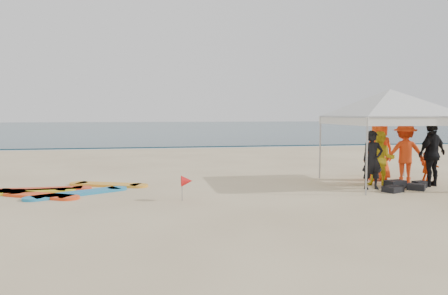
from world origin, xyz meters
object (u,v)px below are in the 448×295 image
Objects in this scene: person_orange_b at (379,151)px; surfboard_spread at (38,192)px; person_yellow at (381,159)px; marker_pennant at (187,181)px; person_orange_a at (405,153)px; person_black_b at (432,154)px; canopy_tent at (390,89)px; person_black_a at (372,160)px; person_seated at (427,166)px.

person_orange_b is 10.48m from surfboard_spread.
person_yellow is 6.06m from marker_pennant.
person_yellow is 1.05m from person_orange_a.
person_orange_a is at bearing -1.62° from surfboard_spread.
canopy_tent is (-1.09, 0.56, 1.94)m from person_black_b.
person_orange_b is (1.06, 1.49, 0.13)m from person_black_a.
person_orange_a reaches higher than person_black_a.
marker_pennant is (-7.83, -1.61, -0.00)m from person_seated.
person_black_a is 9.45m from surfboard_spread.
person_yellow is at bearing 35.01° from person_orange_a.
person_black_a is 2.01m from person_black_b.
person_black_a is at bearing 117.05° from person_seated.
person_black_b reaches higher than person_black_a.
marker_pennant is 0.12× the size of surfboard_spread.
person_black_b reaches higher than surfboard_spread.
canopy_tent is at bearing -46.85° from person_black_b.
person_yellow is 0.37× the size of canopy_tent.
person_orange_a is 10.91m from surfboard_spread.
surfboard_spread is (-10.27, 0.36, -2.88)m from canopy_tent.
person_orange_a is 2.04m from canopy_tent.
person_seated is at bearing 158.21° from person_orange_b.
person_orange_b is 6.88m from marker_pennant.
surfboard_spread is (-10.87, 0.31, -0.92)m from person_orange_a.
person_black_a is 0.67m from person_yellow.
marker_pennant is at bearing 108.35° from person_seated.
person_orange_a is 0.79m from person_black_b.
person_orange_b reaches higher than person_orange_a.
surfboard_spread is at bearing 15.12° from person_orange_a.
canopy_tent reaches higher than person_black_a.
person_black_a reaches higher than marker_pennant.
person_orange_a is 0.36× the size of surfboard_spread.
marker_pennant is (-5.94, -1.15, -0.33)m from person_yellow.
canopy_tent is 6.94× the size of marker_pennant.
canopy_tent is 0.83× the size of surfboard_spread.
person_seated is at bearing 7.27° from canopy_tent.
surfboard_spread is at bearing 155.61° from marker_pennant.
person_orange_b is 0.44× the size of canopy_tent.
person_yellow is 2.59× the size of marker_pennant.
person_black_b is 3.05× the size of marker_pennant.
person_orange_a reaches higher than surfboard_spread.
person_orange_b is at bearing 18.84° from marker_pennant.
person_yellow is 0.31× the size of surfboard_spread.
person_black_a is 0.38× the size of canopy_tent.
person_yellow is at bearing 65.29° from person_orange_b.
canopy_tent reaches higher than person_black_b.
canopy_tent reaches higher than marker_pennant.
person_orange_b is 0.36× the size of surfboard_spread.
person_yellow is 1.21m from person_orange_b.
person_seated is (0.40, 0.75, -0.47)m from person_black_b.
person_seated is 1.57× the size of marker_pennant.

